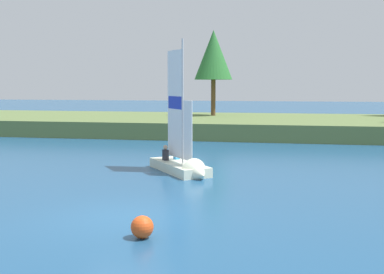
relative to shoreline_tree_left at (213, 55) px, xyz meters
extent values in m
plane|color=navy|center=(1.58, -27.38, -6.12)|extent=(200.00, 200.00, 0.00)
cube|color=#5B703D|center=(1.58, -2.24, -5.55)|extent=(80.00, 13.29, 1.15)
cylinder|color=brown|center=(0.00, 0.00, -3.48)|extent=(0.38, 0.38, 2.98)
cone|color=#286B2D|center=(0.00, 0.00, 0.04)|extent=(3.14, 3.14, 4.04)
cube|color=silver|center=(1.53, -20.05, -5.92)|extent=(3.24, 3.73, 0.40)
cone|color=silver|center=(2.64, -21.53, -5.92)|extent=(1.47, 1.43, 1.14)
cylinder|color=#B7B7BC|center=(1.76, -20.35, -3.14)|extent=(0.08, 0.08, 5.17)
cube|color=white|center=(1.29, -19.73, -3.22)|extent=(0.95, 1.25, 4.51)
cube|color=#1E33B2|center=(1.29, -19.73, -3.19)|extent=(0.86, 1.13, 0.54)
cube|color=white|center=(2.05, -20.75, -4.29)|extent=(0.50, 0.65, 2.46)
cylinder|color=#B7B7BC|center=(1.29, -19.73, -5.51)|extent=(0.97, 1.27, 0.06)
cube|color=#26262D|center=(0.81, -19.55, -5.49)|extent=(0.33, 0.34, 0.46)
sphere|color=tan|center=(0.81, -19.55, -5.15)|extent=(0.20, 0.20, 0.20)
cube|color=#338CCC|center=(1.22, -19.16, -5.48)|extent=(0.33, 0.34, 0.48)
sphere|color=tan|center=(1.22, -19.16, -5.13)|extent=(0.20, 0.20, 0.20)
sphere|color=#E54C19|center=(2.61, -29.05, -5.84)|extent=(0.55, 0.55, 0.55)
camera|label=1|loc=(5.96, -39.98, -2.44)|focal=45.37mm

